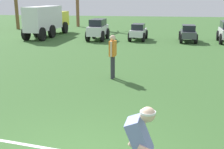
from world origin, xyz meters
name	(u,v)px	position (x,y,z in m)	size (l,w,h in m)	color
frisbee_thrower	(139,148)	(1.22, -0.46, 0.80)	(1.09, 0.52, 1.42)	#23232D
teammate_near_sideline	(113,53)	(-0.04, 5.66, 0.94)	(0.24, 0.50, 1.56)	#33333D
parked_car_slot_a	(98,29)	(-2.41, 14.85, 0.74)	(1.28, 2.40, 1.40)	silver
parked_car_slot_b	(138,32)	(0.31, 15.21, 0.56)	(1.26, 2.27, 1.10)	silver
parked_car_slot_c	(188,33)	(3.57, 14.91, 0.56)	(1.16, 2.23, 1.10)	#474C51
box_truck	(47,20)	(-6.47, 16.09, 1.23)	(1.67, 5.96, 2.20)	yellow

